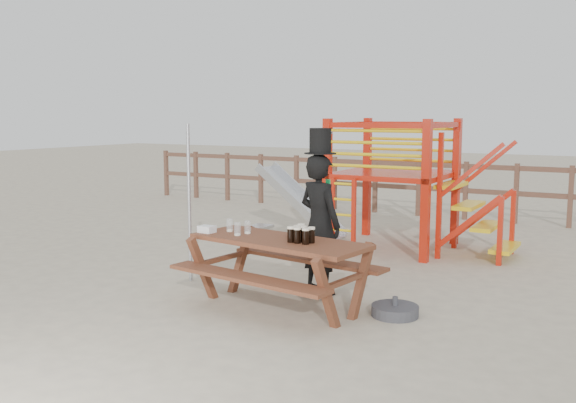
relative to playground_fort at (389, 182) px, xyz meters
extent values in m
plane|color=#C0B295|center=(-0.12, -3.58, -1.07)|extent=(60.00, 60.00, 0.00)
cube|color=brown|center=(-0.12, 3.42, 0.03)|extent=(15.00, 0.06, 0.10)
cube|color=brown|center=(-0.12, 3.42, -0.47)|extent=(15.00, 0.06, 0.10)
cube|color=brown|center=(-7.62, 3.42, -0.47)|extent=(0.09, 0.09, 1.20)
cube|color=brown|center=(-6.62, 3.42, -0.47)|extent=(0.09, 0.09, 1.20)
cube|color=brown|center=(-5.62, 3.42, -0.47)|extent=(0.09, 0.09, 1.20)
cube|color=brown|center=(-4.62, 3.42, -0.47)|extent=(0.09, 0.09, 1.20)
cube|color=brown|center=(-3.62, 3.42, -0.47)|extent=(0.09, 0.09, 1.20)
cube|color=brown|center=(-2.62, 3.42, -0.47)|extent=(0.09, 0.09, 1.20)
cube|color=brown|center=(-1.62, 3.42, -0.47)|extent=(0.09, 0.09, 1.20)
cube|color=brown|center=(-0.62, 3.42, -0.47)|extent=(0.09, 0.09, 1.20)
cube|color=brown|center=(0.38, 3.42, -0.47)|extent=(0.09, 0.09, 1.20)
cube|color=brown|center=(1.38, 3.42, -0.47)|extent=(0.09, 0.09, 1.20)
cube|color=brown|center=(2.38, 3.42, -0.47)|extent=(0.09, 0.09, 1.20)
cube|color=red|center=(-0.72, -0.78, -0.02)|extent=(0.12, 0.12, 2.10)
cube|color=red|center=(0.88, -0.78, -0.02)|extent=(0.12, 0.12, 2.10)
cube|color=red|center=(-0.72, 0.82, -0.02)|extent=(0.12, 0.12, 2.10)
cube|color=red|center=(0.88, 0.82, -0.02)|extent=(0.12, 0.12, 2.10)
cube|color=red|center=(0.08, 0.02, 0.13)|extent=(1.72, 1.72, 0.08)
cube|color=red|center=(0.08, -0.78, 0.93)|extent=(1.60, 0.08, 0.08)
cube|color=red|center=(0.08, 0.82, 0.93)|extent=(1.60, 0.08, 0.08)
cube|color=red|center=(-0.72, 0.02, 0.93)|extent=(0.08, 1.60, 0.08)
cube|color=red|center=(0.88, 0.02, 0.93)|extent=(0.08, 1.60, 0.08)
cylinder|color=yellow|center=(0.08, -0.78, 0.31)|extent=(1.50, 0.05, 0.05)
cylinder|color=yellow|center=(0.08, 0.82, 0.31)|extent=(1.50, 0.05, 0.05)
cylinder|color=yellow|center=(0.08, -0.78, 0.49)|extent=(1.50, 0.05, 0.05)
cylinder|color=yellow|center=(0.08, 0.82, 0.49)|extent=(1.50, 0.05, 0.05)
cylinder|color=yellow|center=(0.08, -0.78, 0.67)|extent=(1.50, 0.05, 0.05)
cylinder|color=yellow|center=(0.08, 0.82, 0.67)|extent=(1.50, 0.05, 0.05)
cylinder|color=yellow|center=(0.08, -0.78, 0.85)|extent=(1.50, 0.05, 0.05)
cylinder|color=yellow|center=(0.08, 0.82, 0.85)|extent=(1.50, 0.05, 0.05)
cube|color=red|center=(-0.55, -0.93, -0.47)|extent=(0.06, 0.06, 1.20)
cube|color=red|center=(-0.19, -0.93, -0.47)|extent=(0.06, 0.06, 1.20)
cylinder|color=yellow|center=(-0.37, -0.93, -0.92)|extent=(0.36, 0.04, 0.04)
cylinder|color=yellow|center=(-0.37, -0.93, -0.68)|extent=(0.36, 0.04, 0.04)
cylinder|color=yellow|center=(-0.37, -0.93, -0.44)|extent=(0.36, 0.04, 0.04)
cylinder|color=yellow|center=(-0.37, -0.93, -0.20)|extent=(0.36, 0.04, 0.04)
cylinder|color=yellow|center=(-0.37, -0.93, 0.04)|extent=(0.36, 0.04, 0.04)
cube|color=yellow|center=(1.03, 0.02, 0.01)|extent=(0.30, 0.90, 0.06)
cube|color=yellow|center=(1.31, 0.02, -0.29)|extent=(0.30, 0.90, 0.06)
cube|color=yellow|center=(1.59, 0.02, -0.59)|extent=(0.30, 0.90, 0.06)
cube|color=yellow|center=(1.87, 0.02, -0.89)|extent=(0.30, 0.90, 0.06)
cube|color=red|center=(1.43, -0.43, -0.47)|extent=(0.95, 0.08, 0.86)
cube|color=red|center=(1.43, 0.47, -0.47)|extent=(0.95, 0.08, 0.86)
cube|color=silver|center=(-1.62, 0.02, -0.45)|extent=(1.53, 0.55, 1.21)
cube|color=silver|center=(-1.62, -0.25, -0.41)|extent=(1.58, 0.04, 1.28)
cube|color=silver|center=(-1.62, 0.29, -0.41)|extent=(1.58, 0.04, 1.28)
cube|color=silver|center=(-2.52, 0.02, -0.97)|extent=(0.35, 0.55, 0.05)
cube|color=brown|center=(0.17, -3.77, -0.31)|extent=(2.12, 1.03, 0.05)
cube|color=brown|center=(0.09, -4.32, -0.61)|extent=(2.06, 0.55, 0.04)
cube|color=brown|center=(0.24, -3.21, -0.61)|extent=(2.06, 0.55, 0.04)
cube|color=brown|center=(-0.69, -3.65, -0.70)|extent=(0.24, 1.22, 0.73)
cube|color=brown|center=(1.03, -3.88, -0.70)|extent=(0.24, 1.22, 0.73)
imported|color=black|center=(0.27, -2.98, -0.22)|extent=(0.72, 0.58, 1.70)
cube|color=#0E9E44|center=(0.32, -2.85, -0.02)|extent=(0.07, 0.04, 0.40)
cylinder|color=black|center=(0.27, -2.98, 0.63)|extent=(0.39, 0.39, 0.01)
cylinder|color=black|center=(0.27, -2.98, 0.79)|extent=(0.26, 0.26, 0.29)
cube|color=white|center=(0.31, -2.86, 0.89)|extent=(0.13, 0.05, 0.03)
cylinder|color=#B2B2B7|center=(-1.45, -3.32, -0.05)|extent=(0.05, 0.05, 2.05)
cylinder|color=#39393E|center=(1.41, -3.40, -1.01)|extent=(0.51, 0.51, 0.12)
cylinder|color=#39393E|center=(1.41, -3.40, -0.90)|extent=(0.06, 0.06, 0.10)
cube|color=white|center=(-0.77, -3.85, -0.24)|extent=(0.19, 0.15, 0.08)
cylinder|color=black|center=(0.37, -3.86, -0.21)|extent=(0.08, 0.08, 0.15)
cylinder|color=#FDEFCF|center=(0.37, -3.86, -0.12)|extent=(0.08, 0.08, 0.02)
cylinder|color=black|center=(0.46, -3.87, -0.21)|extent=(0.08, 0.08, 0.15)
cylinder|color=#FDEFCF|center=(0.46, -3.87, -0.12)|extent=(0.08, 0.08, 0.02)
cylinder|color=black|center=(0.56, -3.88, -0.21)|extent=(0.08, 0.08, 0.15)
cylinder|color=#FDEFCF|center=(0.56, -3.88, -0.12)|extent=(0.08, 0.08, 0.02)
cylinder|color=black|center=(0.39, -3.76, -0.21)|extent=(0.08, 0.08, 0.15)
cylinder|color=#FDEFCF|center=(0.39, -3.76, -0.12)|extent=(0.08, 0.08, 0.02)
cylinder|color=black|center=(0.47, -3.76, -0.21)|extent=(0.08, 0.08, 0.15)
cylinder|color=#FDEFCF|center=(0.47, -3.76, -0.12)|extent=(0.08, 0.08, 0.02)
cylinder|color=black|center=(0.58, -3.78, -0.21)|extent=(0.08, 0.08, 0.15)
cylinder|color=#FDEFCF|center=(0.58, -3.78, -0.12)|extent=(0.08, 0.08, 0.02)
cylinder|color=black|center=(0.39, -3.65, -0.21)|extent=(0.08, 0.08, 0.15)
cylinder|color=#FDEFCF|center=(0.39, -3.65, -0.12)|extent=(0.08, 0.08, 0.02)
cylinder|color=silver|center=(-0.31, -3.67, -0.21)|extent=(0.08, 0.08, 0.15)
cylinder|color=#FDEFCF|center=(-0.31, -3.67, -0.27)|extent=(0.07, 0.07, 0.02)
cylinder|color=silver|center=(-0.57, -3.67, -0.21)|extent=(0.08, 0.08, 0.15)
cylinder|color=#FDEFCF|center=(-0.57, -3.67, -0.27)|extent=(0.07, 0.07, 0.02)
cylinder|color=silver|center=(-0.35, -3.83, -0.21)|extent=(0.08, 0.08, 0.15)
cylinder|color=#FDEFCF|center=(-0.35, -3.83, -0.27)|extent=(0.07, 0.07, 0.02)
camera|label=1|loc=(3.75, -9.79, 1.10)|focal=40.00mm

